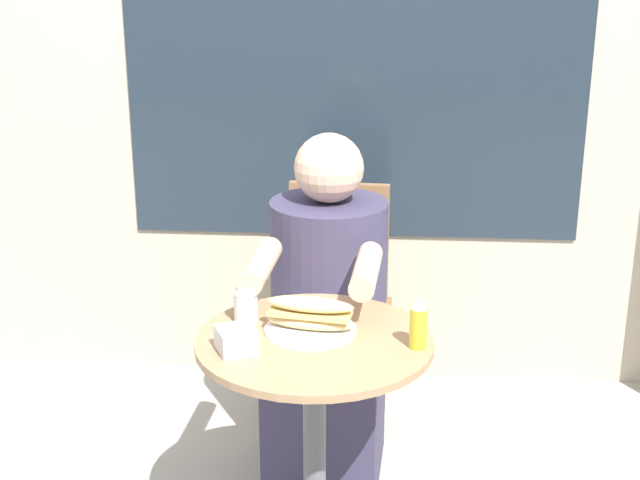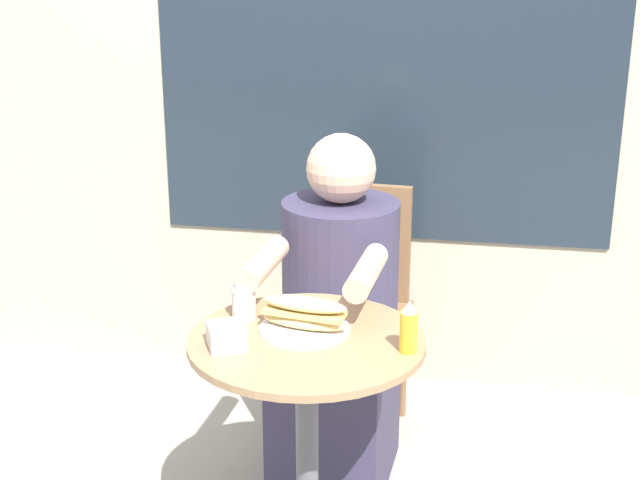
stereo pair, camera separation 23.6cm
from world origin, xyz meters
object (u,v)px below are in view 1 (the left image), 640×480
object	(u,v)px
cafe_table	(314,408)
diner_chair	(336,286)
condiment_bottle	(419,323)
seated_diner	(327,338)
sandwich_on_plate	(310,317)
drink_cup	(246,305)

from	to	relation	value
cafe_table	diner_chair	world-z (taller)	diner_chair
cafe_table	diner_chair	distance (m)	0.85
cafe_table	diner_chair	bearing A→B (deg)	89.65
diner_chair	condiment_bottle	world-z (taller)	diner_chair
seated_diner	cafe_table	bearing A→B (deg)	93.89
diner_chair	condiment_bottle	bearing A→B (deg)	109.72
sandwich_on_plate	condiment_bottle	size ratio (longest dim) A/B	1.77
seated_diner	diner_chair	bearing A→B (deg)	-87.78
diner_chair	drink_cup	distance (m)	0.81
sandwich_on_plate	drink_cup	bearing A→B (deg)	164.33
seated_diner	sandwich_on_plate	bearing A→B (deg)	92.11
diner_chair	drink_cup	bearing A→B (deg)	79.15
seated_diner	condiment_bottle	bearing A→B (deg)	120.05
seated_diner	condiment_bottle	xyz separation A→B (m)	(0.26, -0.53, 0.29)
seated_diner	sandwich_on_plate	world-z (taller)	seated_diner
diner_chair	sandwich_on_plate	bearing A→B (deg)	92.16
diner_chair	sandwich_on_plate	distance (m)	0.83
condiment_bottle	diner_chair	bearing A→B (deg)	106.17
cafe_table	sandwich_on_plate	distance (m)	0.24
cafe_table	seated_diner	distance (m)	0.50
cafe_table	seated_diner	size ratio (longest dim) A/B	0.63
sandwich_on_plate	condiment_bottle	xyz separation A→B (m)	(0.27, -0.08, 0.03)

